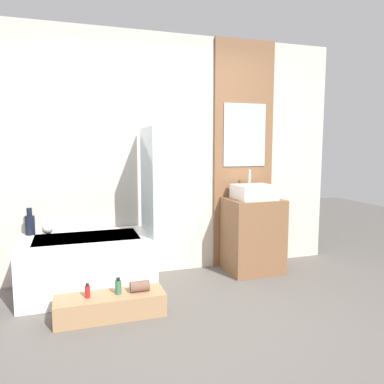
% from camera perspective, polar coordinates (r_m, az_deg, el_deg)
% --- Properties ---
extents(ground_plane, '(12.00, 12.00, 0.00)m').
position_cam_1_polar(ground_plane, '(2.96, 2.51, -21.43)').
color(ground_plane, '#605B56').
extents(wall_tiled_back, '(4.20, 0.06, 2.60)m').
position_cam_1_polar(wall_tiled_back, '(4.12, -5.16, 5.48)').
color(wall_tiled_back, beige).
rests_on(wall_tiled_back, ground_plane).
extents(wall_wood_accent, '(0.73, 0.04, 2.60)m').
position_cam_1_polar(wall_wood_accent, '(4.41, 7.88, 5.77)').
color(wall_wood_accent, brown).
rests_on(wall_wood_accent, ground_plane).
extents(bathtub, '(1.23, 0.70, 0.55)m').
position_cam_1_polar(bathtub, '(3.79, -15.59, -10.60)').
color(bathtub, white).
rests_on(bathtub, ground_plane).
extents(glass_shower_screen, '(0.01, 0.62, 1.04)m').
position_cam_1_polar(glass_shower_screen, '(3.68, -6.88, 1.71)').
color(glass_shower_screen, silver).
rests_on(glass_shower_screen, bathtub).
extents(wooden_step_bench, '(0.90, 0.29, 0.19)m').
position_cam_1_polar(wooden_step_bench, '(3.31, -12.31, -16.57)').
color(wooden_step_bench, '#A87F56').
rests_on(wooden_step_bench, ground_plane).
extents(vanity_cabinet, '(0.59, 0.50, 0.83)m').
position_cam_1_polar(vanity_cabinet, '(4.28, 9.26, -6.51)').
color(vanity_cabinet, brown).
rests_on(vanity_cabinet, ground_plane).
extents(sink, '(0.41, 0.40, 0.32)m').
position_cam_1_polar(sink, '(4.20, 9.39, 0.03)').
color(sink, white).
rests_on(sink, vanity_cabinet).
extents(vase_tall_dark, '(0.09, 0.09, 0.26)m').
position_cam_1_polar(vase_tall_dark, '(3.96, -23.47, -4.47)').
color(vase_tall_dark, black).
rests_on(vase_tall_dark, bathtub).
extents(vase_round_light, '(0.11, 0.11, 0.11)m').
position_cam_1_polar(vase_round_light, '(3.95, -21.12, -5.18)').
color(vase_round_light, silver).
rests_on(vase_round_light, bathtub).
extents(bottle_soap_primary, '(0.04, 0.04, 0.12)m').
position_cam_1_polar(bottle_soap_primary, '(3.24, -15.63, -14.36)').
color(bottle_soap_primary, red).
rests_on(bottle_soap_primary, wooden_step_bench).
extents(bottle_soap_secondary, '(0.05, 0.05, 0.14)m').
position_cam_1_polar(bottle_soap_secondary, '(3.26, -11.17, -13.97)').
color(bottle_soap_secondary, '#38704C').
rests_on(bottle_soap_secondary, wooden_step_bench).
extents(towel_roll, '(0.16, 0.09, 0.09)m').
position_cam_1_polar(towel_roll, '(3.29, -7.97, -14.02)').
color(towel_roll, brown).
rests_on(towel_roll, wooden_step_bench).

